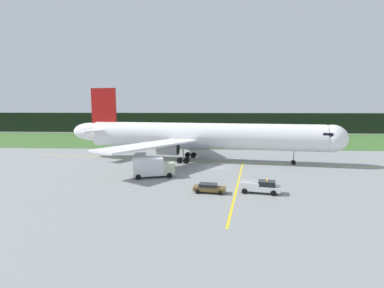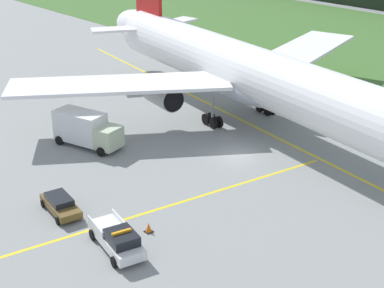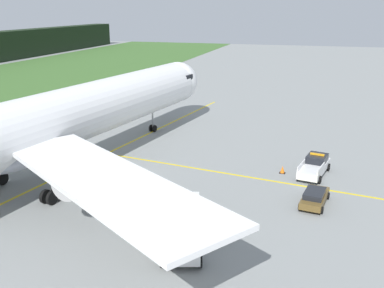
# 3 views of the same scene
# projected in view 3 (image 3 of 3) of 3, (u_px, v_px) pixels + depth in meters

# --- Properties ---
(ground) EXTENTS (320.00, 320.00, 0.00)m
(ground) POSITION_uv_depth(u_px,v_px,m) (127.00, 176.00, 43.40)
(ground) COLOR gray
(taxiway_centerline_main) EXTENTS (79.48, 12.72, 0.01)m
(taxiway_centerline_main) POSITION_uv_depth(u_px,v_px,m) (52.00, 180.00, 42.51)
(taxiway_centerline_main) COLOR yellow
(taxiway_centerline_main) RESTS_ON ground
(taxiway_centerline_spur) EXTENTS (5.71, 34.70, 0.01)m
(taxiway_centerline_spur) POSITION_uv_depth(u_px,v_px,m) (262.00, 179.00, 42.70)
(taxiway_centerline_spur) COLOR yellow
(taxiway_centerline_spur) RESTS_ON ground
(airliner) EXTENTS (60.52, 46.08, 16.08)m
(airliner) POSITION_uv_depth(u_px,v_px,m) (41.00, 126.00, 40.38)
(airliner) COLOR white
(airliner) RESTS_ON ground
(ops_pickup_truck) EXTENTS (5.96, 3.11, 1.94)m
(ops_pickup_truck) POSITION_uv_depth(u_px,v_px,m) (315.00, 166.00, 43.65)
(ops_pickup_truck) COLOR silver
(ops_pickup_truck) RESTS_ON ground
(catering_truck) EXTENTS (7.29, 4.33, 3.49)m
(catering_truck) POSITION_uv_depth(u_px,v_px,m) (182.00, 223.00, 30.21)
(catering_truck) COLOR #B2C2A0
(catering_truck) RESTS_ON ground
(staff_car) EXTENTS (4.66, 2.47, 1.30)m
(staff_car) POSITION_uv_depth(u_px,v_px,m) (315.00, 197.00, 37.05)
(staff_car) COLOR brown
(staff_car) RESTS_ON ground
(apron_cone) EXTENTS (0.59, 0.59, 0.74)m
(apron_cone) POSITION_uv_depth(u_px,v_px,m) (282.00, 170.00, 44.21)
(apron_cone) COLOR black
(apron_cone) RESTS_ON ground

